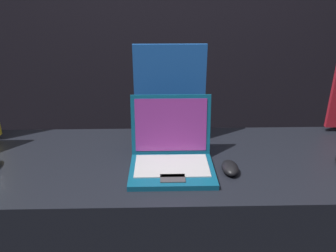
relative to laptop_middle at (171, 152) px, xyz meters
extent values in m
cube|color=black|center=(0.00, 1.37, 0.45)|extent=(8.00, 0.05, 2.80)
cube|color=black|center=(0.00, 0.06, -0.51)|extent=(2.34, 0.65, 0.89)
cube|color=#0F5170|center=(0.00, -0.06, -0.05)|extent=(0.32, 0.25, 0.02)
cube|color=#B7B7B7|center=(0.00, -0.04, -0.04)|extent=(0.28, 0.17, 0.00)
cube|color=#3F3F42|center=(0.00, -0.13, -0.04)|extent=(0.09, 0.05, 0.00)
cube|color=#0F5170|center=(0.00, 0.09, 0.08)|extent=(0.32, 0.05, 0.25)
cube|color=#8C338C|center=(0.00, 0.08, 0.08)|extent=(0.29, 0.04, 0.22)
ellipsoid|color=black|center=(0.23, -0.06, -0.04)|extent=(0.06, 0.11, 0.04)
cube|color=black|center=(0.00, 0.24, -0.05)|extent=(0.17, 0.07, 0.02)
cube|color=#1E59B2|center=(0.00, 0.24, 0.17)|extent=(0.31, 0.02, 0.42)
camera|label=1|loc=(-0.04, -1.15, 0.60)|focal=35.00mm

